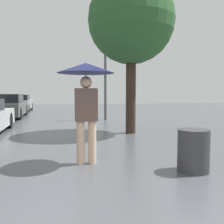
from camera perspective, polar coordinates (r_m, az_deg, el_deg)
name	(u,v)px	position (r m, az deg, el deg)	size (l,w,h in m)	color
pedestrian	(86,84)	(4.81, -5.97, 6.28)	(1.09, 1.09, 1.95)	beige
parked_car_third	(9,107)	(15.29, -22.56, 1.16)	(1.68, 4.49, 1.32)	#4C514C
parked_car_farthest	(19,103)	(20.62, -20.42, 1.89)	(1.70, 4.24, 1.25)	#9EA3A8
tree	(131,21)	(8.89, 4.41, 19.96)	(2.90, 2.90, 5.25)	#38281E
street_lamp	(105,70)	(12.84, -1.53, 9.65)	(0.31, 0.31, 4.13)	#515456
trash_bin	(193,150)	(4.65, 18.11, -8.35)	(0.55, 0.55, 0.74)	#38383D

